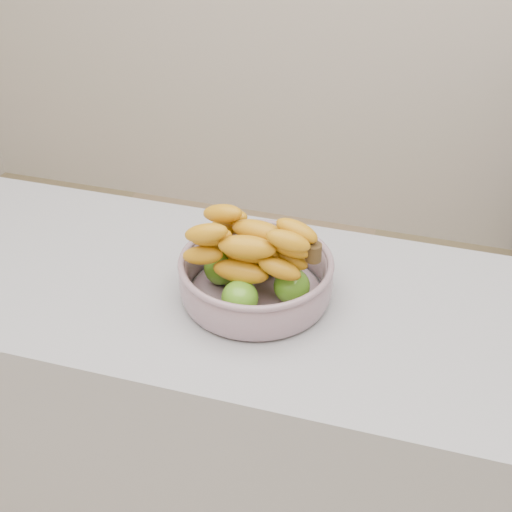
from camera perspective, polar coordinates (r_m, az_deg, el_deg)
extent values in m
cube|color=#A1A3AA|center=(1.78, 2.25, -15.14)|extent=(2.00, 0.60, 0.90)
cylinder|color=#9DADBD|center=(1.47, 0.00, -3.01)|extent=(0.27, 0.27, 0.01)
torus|color=#9DADBD|center=(1.42, 0.00, -0.49)|extent=(0.31, 0.31, 0.01)
sphere|color=#51A01B|center=(1.39, -1.30, -3.40)|extent=(0.07, 0.07, 0.07)
sphere|color=#51A01B|center=(1.42, 2.88, -2.41)|extent=(0.07, 0.07, 0.07)
sphere|color=#51A01B|center=(1.50, 1.20, -0.05)|extent=(0.07, 0.07, 0.07)
sphere|color=#51A01B|center=(1.47, -2.78, -0.93)|extent=(0.07, 0.07, 0.07)
ellipsoid|color=orange|center=(1.39, -1.23, -1.25)|extent=(0.20, 0.05, 0.05)
ellipsoid|color=orange|center=(1.42, -0.38, -0.17)|extent=(0.20, 0.07, 0.05)
ellipsoid|color=orange|center=(1.46, 0.42, 0.85)|extent=(0.20, 0.09, 0.05)
ellipsoid|color=orange|center=(1.38, -0.45, 0.35)|extent=(0.20, 0.06, 0.05)
ellipsoid|color=orange|center=(1.42, 0.44, 1.47)|extent=(0.20, 0.11, 0.05)
ellipsoid|color=orange|center=(1.38, 0.24, 1.94)|extent=(0.20, 0.07, 0.05)
ellipsoid|color=orange|center=(1.34, -0.73, 0.71)|extent=(0.20, 0.07, 0.05)
cylinder|color=#3D2B13|center=(1.36, 4.63, 0.29)|extent=(0.03, 0.03, 0.04)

